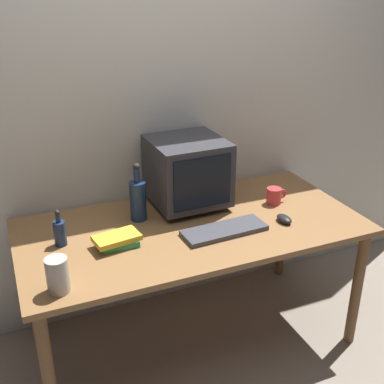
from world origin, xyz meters
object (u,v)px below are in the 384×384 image
(computer_mouse, at_px, (284,219))
(mug, at_px, (274,196))
(crt_monitor, at_px, (187,172))
(keyboard, at_px, (224,230))
(bottle_short, at_px, (60,232))
(book_stack, at_px, (118,240))
(metal_canister, at_px, (58,275))
(bottle_tall, at_px, (138,199))

(computer_mouse, bearing_deg, mug, 69.40)
(crt_monitor, height_order, computer_mouse, crt_monitor)
(keyboard, height_order, bottle_short, bottle_short)
(keyboard, distance_m, book_stack, 0.52)
(crt_monitor, distance_m, mug, 0.50)
(crt_monitor, bearing_deg, computer_mouse, -45.88)
(bottle_short, height_order, metal_canister, bottle_short)
(bottle_short, distance_m, book_stack, 0.27)
(crt_monitor, relative_size, metal_canister, 2.64)
(crt_monitor, distance_m, book_stack, 0.57)
(book_stack, relative_size, metal_canister, 1.50)
(mug, bearing_deg, bottle_tall, 171.49)
(keyboard, distance_m, computer_mouse, 0.33)
(keyboard, distance_m, bottle_short, 0.78)
(crt_monitor, distance_m, bottle_tall, 0.31)
(computer_mouse, bearing_deg, metal_canister, -174.50)
(computer_mouse, distance_m, bottle_tall, 0.75)
(bottle_tall, bearing_deg, metal_canister, -135.12)
(bottle_short, bearing_deg, crt_monitor, 13.63)
(crt_monitor, xyz_separation_m, keyboard, (0.04, -0.36, -0.18))
(computer_mouse, distance_m, metal_canister, 1.16)
(bottle_tall, bearing_deg, keyboard, -41.33)
(mug, bearing_deg, metal_canister, -163.37)
(keyboard, bearing_deg, mug, 22.80)
(computer_mouse, xyz_separation_m, bottle_short, (-1.08, 0.21, 0.05))
(crt_monitor, bearing_deg, book_stack, -148.76)
(bottle_tall, distance_m, bottle_short, 0.43)
(bottle_short, height_order, mug, bottle_short)
(mug, bearing_deg, book_stack, -173.15)
(keyboard, xyz_separation_m, bottle_short, (-0.75, 0.19, 0.05))
(book_stack, height_order, mug, mug)
(bottle_short, xyz_separation_m, metal_canister, (-0.07, -0.37, 0.01))
(keyboard, relative_size, computer_mouse, 4.20)
(bottle_tall, xyz_separation_m, book_stack, (-0.17, -0.22, -0.09))
(keyboard, relative_size, book_stack, 1.87)
(keyboard, bearing_deg, book_stack, 168.40)
(bottle_tall, relative_size, mug, 2.55)
(bottle_short, bearing_deg, keyboard, -14.31)
(book_stack, distance_m, mug, 0.92)
(crt_monitor, distance_m, bottle_short, 0.74)
(computer_mouse, relative_size, bottle_tall, 0.33)
(computer_mouse, bearing_deg, bottle_tall, 152.28)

